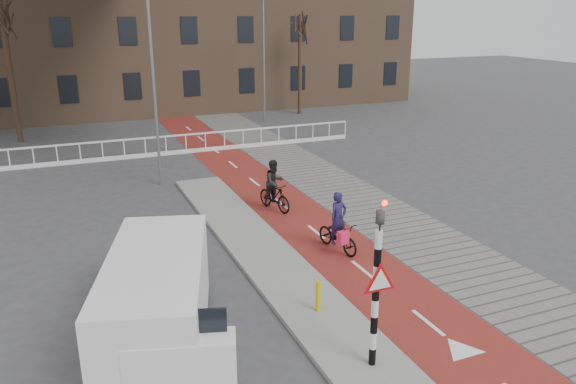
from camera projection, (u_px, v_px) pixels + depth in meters
name	position (u px, v px, depth m)	size (l,w,h in m)	color
ground	(350.00, 315.00, 13.26)	(120.00, 120.00, 0.00)	#38383A
bike_lane	(263.00, 189.00, 22.58)	(2.50, 60.00, 0.01)	maroon
sidewalk	(325.00, 181.00, 23.61)	(3.00, 60.00, 0.01)	slate
curb_island	(263.00, 253.00, 16.49)	(1.80, 16.00, 0.12)	gray
traffic_signal	(377.00, 280.00, 10.65)	(0.80, 0.80, 3.68)	black
bollard	(318.00, 296.00, 13.11)	(0.12, 0.12, 0.78)	gold
cyclist_near	(338.00, 231.00, 16.63)	(0.95, 1.81, 1.81)	black
cyclist_far	(274.00, 190.00, 19.96)	(0.95, 1.78, 1.85)	black
van	(157.00, 301.00, 11.71)	(3.23, 5.19, 2.08)	white
railing	(81.00, 157.00, 26.23)	(28.00, 0.10, 0.99)	silver
tree_mid	(10.00, 72.00, 29.41)	(0.29, 0.29, 7.55)	#312016
tree_right	(300.00, 65.00, 37.85)	(0.26, 0.26, 6.57)	#312016
streetlight_near	(153.00, 74.00, 21.74)	(0.12, 0.12, 8.96)	slate
streetlight_right	(264.00, 60.00, 34.92)	(0.12, 0.12, 7.71)	slate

